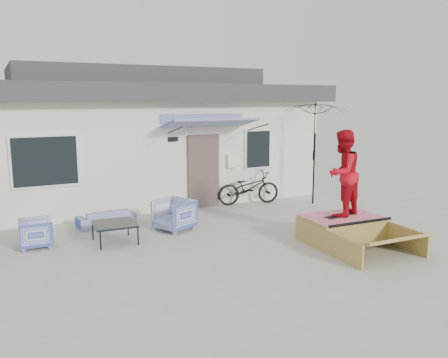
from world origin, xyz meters
name	(u,v)px	position (x,y,z in m)	size (l,w,h in m)	color
ground	(252,261)	(0.00, 0.00, 0.00)	(90.00, 90.00, 0.00)	#A4A697
house	(133,133)	(0.00, 7.99, 1.94)	(10.80, 8.49, 4.10)	beige
loveseat	(106,215)	(-1.95, 3.79, 0.27)	(1.39, 0.41, 0.54)	#2B3F9A
armchair_left	(36,232)	(-3.64, 2.78, 0.33)	(0.65, 0.61, 0.67)	#2B3F9A
armchair_right	(174,213)	(-0.59, 2.67, 0.41)	(0.80, 0.75, 0.82)	#2B3F9A
coffee_table	(115,233)	(-2.09, 2.34, 0.22)	(0.89, 0.89, 0.44)	black
bicycle	(249,184)	(2.35, 4.23, 0.60)	(0.65, 1.88, 1.20)	black
patio_umbrella	(315,145)	(4.11, 3.42, 1.75)	(2.27, 2.17, 2.20)	black
skate_ramp	(341,229)	(2.39, 0.21, 0.27)	(1.63, 2.18, 0.54)	olive
skateboard	(340,215)	(2.39, 0.26, 0.57)	(0.86, 0.21, 0.05)	black
skater	(342,172)	(2.39, 0.26, 1.54)	(0.92, 0.71, 1.88)	#B50C18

